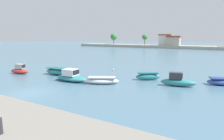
# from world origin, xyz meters

# --- Properties ---
(ground_plane) EXTENTS (400.00, 400.00, 0.00)m
(ground_plane) POSITION_xyz_m (0.00, 0.00, 0.00)
(ground_plane) COLOR slate
(mooring_bollard) EXTENTS (0.22, 0.22, 0.68)m
(mooring_bollard) POSITION_xyz_m (9.34, -8.18, 2.22)
(mooring_bollard) COLOR #2D2D33
(mooring_bollard) RESTS_ON seawall_embankment
(moored_boat_0) EXTENTS (3.44, 1.79, 1.56)m
(moored_boat_0) POSITION_xyz_m (-10.28, 6.17, 0.57)
(moored_boat_0) COLOR #C63833
(moored_boat_0) RESTS_ON ground
(moored_boat_1) EXTENTS (4.58, 1.83, 1.08)m
(moored_boat_1) POSITION_xyz_m (-4.35, 8.55, 0.52)
(moored_boat_1) COLOR teal
(moored_boat_1) RESTS_ON ground
(moored_boat_2) EXTENTS (4.75, 1.89, 1.61)m
(moored_boat_2) POSITION_xyz_m (0.27, 6.36, 0.59)
(moored_boat_2) COLOR teal
(moored_boat_2) RESTS_ON ground
(moored_boat_3) EXTENTS (4.46, 3.21, 0.86)m
(moored_boat_3) POSITION_xyz_m (4.55, 7.17, 0.41)
(moored_boat_3) COLOR white
(moored_boat_3) RESTS_ON ground
(moored_boat_4) EXTENTS (3.35, 2.63, 1.02)m
(moored_boat_4) POSITION_xyz_m (8.93, 12.03, 0.49)
(moored_boat_4) COLOR teal
(moored_boat_4) RESTS_ON ground
(moored_boat_5) EXTENTS (4.19, 1.91, 1.64)m
(moored_boat_5) POSITION_xyz_m (13.08, 10.63, 0.60)
(moored_boat_5) COLOR teal
(moored_boat_5) RESTS_ON ground
(moored_boat_6) EXTENTS (4.10, 2.74, 0.91)m
(moored_boat_6) POSITION_xyz_m (17.88, 13.84, 0.43)
(moored_boat_6) COLOR #3856A8
(moored_boat_6) RESTS_ON ground
(mooring_buoy_1) EXTENTS (0.31, 0.31, 0.31)m
(mooring_buoy_1) POSITION_xyz_m (1.31, 15.97, 0.16)
(mooring_buoy_1) COLOR white
(mooring_buoy_1) RESTS_ON ground
(distant_shoreline) EXTENTS (115.75, 10.74, 7.87)m
(distant_shoreline) POSITION_xyz_m (1.16, 86.72, 1.71)
(distant_shoreline) COLOR #9E998C
(distant_shoreline) RESTS_ON ground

